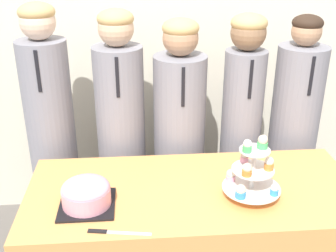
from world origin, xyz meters
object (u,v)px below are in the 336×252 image
object	(u,v)px
cake_knife	(109,232)
student_4	(292,141)
student_3	(240,135)
round_cake	(86,193)
student_1	(122,142)
cupcake_stand	(252,172)
student_0	(53,141)
student_2	(179,145)

from	to	relation	value
cake_knife	student_4	world-z (taller)	student_4
cake_knife	student_3	size ratio (longest dim) A/B	0.18
round_cake	student_4	size ratio (longest dim) A/B	0.17
cake_knife	student_1	world-z (taller)	student_1
student_3	cupcake_stand	bearing A→B (deg)	-99.95
student_4	student_0	bearing A→B (deg)	180.00
cake_knife	round_cake	bearing A→B (deg)	127.30
cake_knife	cupcake_stand	world-z (taller)	cupcake_stand
cake_knife	student_1	xyz separation A→B (m)	(0.03, 0.87, -0.02)
round_cake	cupcake_stand	world-z (taller)	cupcake_stand
round_cake	student_1	distance (m)	0.70
round_cake	student_2	world-z (taller)	student_2
cupcake_stand	student_3	world-z (taller)	student_3
student_3	student_4	size ratio (longest dim) A/B	1.01
student_0	student_2	size ratio (longest dim) A/B	1.06
student_2	student_4	distance (m)	0.70
student_2	student_1	bearing A→B (deg)	-180.00
cake_knife	student_2	size ratio (longest dim) A/B	0.18
student_3	student_4	world-z (taller)	student_3
cake_knife	student_1	bearing A→B (deg)	96.96
cupcake_stand	student_3	bearing A→B (deg)	80.05
student_0	student_3	size ratio (longest dim) A/B	1.05
round_cake	student_4	distance (m)	1.37
student_1	student_3	size ratio (longest dim) A/B	1.02
cupcake_stand	student_1	bearing A→B (deg)	132.27
cupcake_stand	student_4	bearing A→B (deg)	56.21
student_4	student_3	bearing A→B (deg)	-180.00
round_cake	student_2	size ratio (longest dim) A/B	0.17
round_cake	student_1	bearing A→B (deg)	78.36
cupcake_stand	student_4	xyz separation A→B (m)	(0.44, 0.66, -0.19)
student_2	student_3	distance (m)	0.38
student_2	round_cake	bearing A→B (deg)	-125.70
student_2	student_4	xyz separation A→B (m)	(0.70, -0.00, -0.00)
round_cake	student_4	world-z (taller)	student_4
cupcake_stand	student_4	world-z (taller)	student_4
round_cake	student_1	world-z (taller)	student_1
cupcake_stand	student_0	world-z (taller)	student_0
student_1	student_4	bearing A→B (deg)	-0.00
round_cake	cake_knife	bearing A→B (deg)	-61.94
cake_knife	student_0	world-z (taller)	student_0
student_0	student_4	world-z (taller)	student_0
student_0	student_2	distance (m)	0.75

